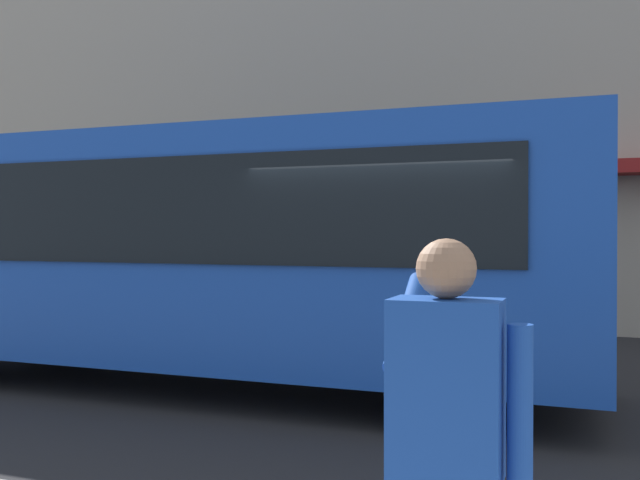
{
  "coord_description": "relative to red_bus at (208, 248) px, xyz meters",
  "views": [
    {
      "loc": [
        -1.85,
        7.31,
        1.87
      ],
      "look_at": [
        0.97,
        -0.14,
        1.78
      ],
      "focal_mm": 39.77,
      "sensor_mm": 36.0,
      "label": 1
    }
  ],
  "objects": [
    {
      "name": "pedestrian_photographer",
      "position": [
        -3.82,
        4.94,
        -0.54
      ],
      "size": [
        0.53,
        0.52,
        1.7
      ],
      "color": "#1E2347",
      "rests_on": "sidewalk_curb"
    },
    {
      "name": "building_facade_far",
      "position": [
        -2.46,
        -6.59,
        4.3
      ],
      "size": [
        28.0,
        1.55,
        12.0
      ],
      "color": "#A89E8E",
      "rests_on": "ground_plane"
    },
    {
      "name": "ground_plane",
      "position": [
        -2.44,
        0.2,
        -1.68
      ],
      "size": [
        60.0,
        60.0,
        0.0
      ],
      "primitive_type": "plane",
      "color": "#232326"
    },
    {
      "name": "red_bus",
      "position": [
        0.0,
        0.0,
        0.0
      ],
      "size": [
        9.05,
        2.54,
        3.08
      ],
      "color": "#1947AD",
      "rests_on": "ground_plane"
    }
  ]
}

